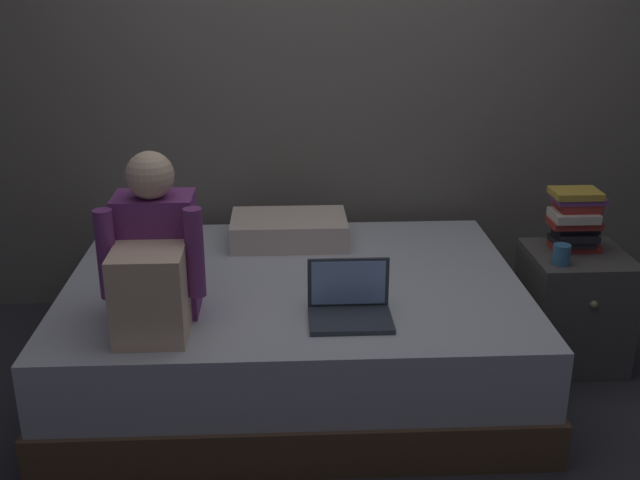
% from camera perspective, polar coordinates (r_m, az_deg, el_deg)
% --- Properties ---
extents(ground_plane, '(8.00, 8.00, 0.00)m').
position_cam_1_polar(ground_plane, '(3.31, 1.77, -12.62)').
color(ground_plane, '#2D2D33').
extents(wall_back, '(5.60, 0.10, 2.70)m').
position_cam_1_polar(wall_back, '(4.00, 0.61, 13.87)').
color(wall_back, slate).
rests_on(wall_back, ground_plane).
extents(bed, '(2.00, 1.50, 0.49)m').
position_cam_1_polar(bed, '(3.44, -1.92, -6.63)').
color(bed, brown).
rests_on(bed, ground_plane).
extents(nightstand, '(0.44, 0.46, 0.54)m').
position_cam_1_polar(nightstand, '(3.76, 18.33, -4.79)').
color(nightstand, '#474442').
rests_on(nightstand, ground_plane).
extents(person_sitting, '(0.39, 0.44, 0.66)m').
position_cam_1_polar(person_sitting, '(2.92, -12.30, -1.54)').
color(person_sitting, '#75337A').
rests_on(person_sitting, bed).
extents(laptop, '(0.32, 0.23, 0.22)m').
position_cam_1_polar(laptop, '(2.96, 2.22, -4.84)').
color(laptop, '#333842').
rests_on(laptop, bed).
extents(pillow, '(0.56, 0.36, 0.13)m').
position_cam_1_polar(pillow, '(3.73, -2.34, 0.78)').
color(pillow, beige).
rests_on(pillow, bed).
extents(book_stack, '(0.24, 0.18, 0.28)m').
position_cam_1_polar(book_stack, '(3.66, 18.52, 1.48)').
color(book_stack, '#9E2D28').
rests_on(book_stack, nightstand).
extents(mug, '(0.08, 0.08, 0.09)m').
position_cam_1_polar(mug, '(3.49, 17.58, -1.03)').
color(mug, teal).
rests_on(mug, nightstand).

